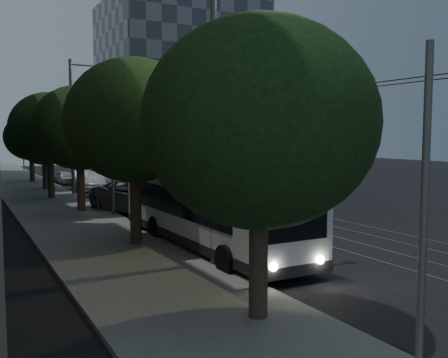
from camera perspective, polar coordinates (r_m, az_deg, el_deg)
ground at (r=20.82m, az=9.73°, el=-7.18°), size 120.00×120.00×0.00m
sidewalk at (r=36.63m, az=-20.08°, el=-2.03°), size 5.00×90.00×0.15m
tram_rails at (r=39.29m, az=-5.49°, el=-1.39°), size 4.52×90.00×0.02m
overhead_wires at (r=36.82m, az=-16.34°, el=3.40°), size 2.23×90.00×6.00m
building_distant_right at (r=77.69m, az=-4.98°, el=10.62°), size 22.00×18.00×24.00m
trolleybus at (r=19.47m, az=-2.17°, el=-3.01°), size 2.68×12.08×5.63m
pickup_silver at (r=28.44m, az=-9.58°, el=-2.01°), size 4.86×7.28×1.86m
car_white_a at (r=31.62m, az=-11.03°, el=-1.66°), size 2.64×4.68×1.50m
car_white_b at (r=41.38m, az=-14.31°, el=-0.25°), size 3.63×5.14×1.38m
car_white_c at (r=44.68m, az=-15.82°, el=0.06°), size 1.92×4.20×1.34m
car_white_d at (r=47.06m, az=-17.69°, el=0.18°), size 1.63×3.61×1.20m
tree_0 at (r=11.36m, az=4.05°, el=6.35°), size 5.36×5.36×7.06m
tree_1 at (r=19.55m, az=-10.21°, el=6.58°), size 5.31×5.31×7.34m
tree_2 at (r=28.90m, az=-16.19°, el=5.62°), size 5.20×5.20×7.13m
tree_3 at (r=35.63m, az=-19.32°, el=5.52°), size 5.29×5.29×7.26m
tree_4 at (r=41.43m, az=-19.85°, el=4.02°), size 4.09×4.09×5.73m
tree_5 at (r=49.13m, az=-21.19°, el=4.50°), size 4.79×4.79×6.40m
streetlamp_near at (r=16.57m, az=0.14°, el=13.15°), size 2.69×0.44×11.27m
streetlamp_far at (r=37.75m, az=-16.44°, el=7.15°), size 2.38×0.44×9.80m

